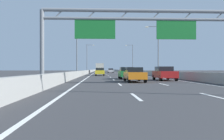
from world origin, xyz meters
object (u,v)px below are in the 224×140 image
at_px(streetlamp_left_mid, 78,47).
at_px(streetlamp_right_mid, 157,47).
at_px(box_truck, 100,68).
at_px(yellow_car, 100,72).
at_px(streetlamp_right_far, 132,57).
at_px(green_car, 126,73).
at_px(silver_car, 111,71).
at_px(orange_car, 134,74).
at_px(streetlamp_left_far, 88,57).
at_px(red_car, 164,73).
at_px(sign_gantry, 139,27).

bearing_deg(streetlamp_left_mid, streetlamp_right_mid, 0.00).
bearing_deg(box_truck, yellow_car, -89.96).
relative_size(streetlamp_right_far, green_car, 2.22).
bearing_deg(silver_car, green_car, -90.36).
height_order(green_car, orange_car, green_car).
xyz_separation_m(streetlamp_left_mid, green_car, (7.34, -15.63, -4.62)).
bearing_deg(streetlamp_left_far, silver_car, -7.25).
distance_m(streetlamp_left_mid, green_car, 17.87).
bearing_deg(orange_car, green_car, 90.84).
height_order(streetlamp_right_mid, orange_car, streetlamp_right_mid).
xyz_separation_m(streetlamp_right_far, box_truck, (-10.89, -5.91, -3.73)).
relative_size(streetlamp_right_mid, yellow_car, 2.09).
relative_size(streetlamp_right_far, yellow_car, 2.09).
relative_size(streetlamp_left_mid, orange_car, 2.03).
distance_m(orange_car, box_truck, 53.14).
distance_m(streetlamp_right_far, silver_car, 8.67).
bearing_deg(box_truck, red_car, -81.80).
height_order(sign_gantry, streetlamp_right_mid, streetlamp_right_mid).
distance_m(streetlamp_right_mid, box_truck, 32.73).
bearing_deg(orange_car, streetlamp_right_far, 82.75).
height_order(red_car, orange_car, red_car).
bearing_deg(green_car, red_car, -43.62).
relative_size(streetlamp_right_mid, streetlamp_right_far, 1.00).
distance_m(streetlamp_right_far, red_car, 56.20).
xyz_separation_m(orange_car, yellow_car, (-3.38, 23.40, 0.04)).
xyz_separation_m(sign_gantry, green_car, (-0.05, 10.13, -4.05)).
height_order(streetlamp_left_mid, orange_car, streetlamp_left_mid).
height_order(red_car, silver_car, red_car).
bearing_deg(red_car, sign_gantry, -120.99).
distance_m(green_car, silver_car, 51.20).
bearing_deg(streetlamp_left_mid, red_car, -59.85).
xyz_separation_m(sign_gantry, orange_car, (0.05, 3.37, -4.09)).
height_order(streetlamp_left_mid, red_car, streetlamp_left_mid).
height_order(streetlamp_left_far, red_car, streetlamp_left_far).
bearing_deg(streetlamp_right_mid, orange_car, -108.51).
relative_size(streetlamp_right_mid, silver_car, 2.14).
bearing_deg(silver_car, streetlamp_right_mid, -78.45).
xyz_separation_m(sign_gantry, silver_car, (0.28, 61.33, -4.06)).
relative_size(streetlamp_left_mid, streetlamp_right_mid, 1.00).
height_order(green_car, yellow_car, green_car).
height_order(streetlamp_right_far, orange_car, streetlamp_right_far).
bearing_deg(yellow_car, streetlamp_right_mid, -5.36).
xyz_separation_m(orange_car, box_truck, (-3.40, 53.02, 0.93)).
bearing_deg(streetlamp_left_far, streetlamp_right_far, 0.00).
height_order(streetlamp_right_mid, green_car, streetlamp_right_mid).
bearing_deg(yellow_car, silver_car, 84.04).
bearing_deg(yellow_car, box_truck, 90.04).
xyz_separation_m(streetlamp_left_far, streetlamp_right_far, (14.93, 0.00, 0.00)).
bearing_deg(silver_car, sign_gantry, -90.26).
xyz_separation_m(sign_gantry, streetlamp_right_far, (7.55, 62.30, 0.57)).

